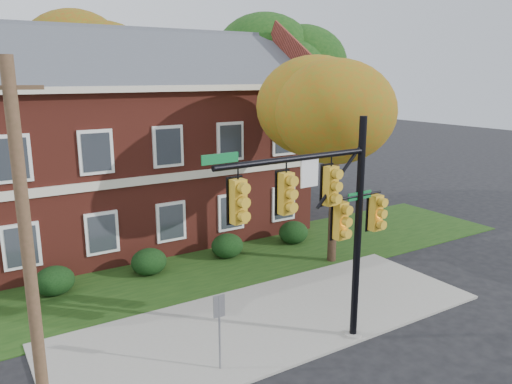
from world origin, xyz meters
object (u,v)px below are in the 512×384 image
hedge_far_right (293,232)px  tree_right_rear (293,66)px  sign_post (219,320)px  utility_pole (27,250)px  tree_near_right (344,100)px  hedge_right (227,246)px  traffic_signal (328,212)px  hedge_left (54,281)px  hedge_center (149,262)px  apartment_building (103,134)px  tree_far_rear (84,54)px

hedge_far_right → tree_right_rear: tree_right_rear is taller
sign_post → utility_pole: bearing=177.9°
tree_right_rear → sign_post: (-12.06, -13.40, -6.65)m
utility_pole → tree_near_right: bearing=30.1°
hedge_right → traffic_signal: bearing=-99.0°
hedge_left → hedge_center: (3.50, 0.00, 0.00)m
hedge_far_right → tree_near_right: tree_near_right is taller
tree_right_rear → utility_pole: tree_right_rear is taller
hedge_center → apartment_building: bearing=90.0°
tree_near_right → sign_post: 10.50m
hedge_left → hedge_far_right: bearing=0.0°
traffic_signal → hedge_far_right: bearing=56.1°
tree_right_rear → traffic_signal: tree_right_rear is taller
hedge_far_right → tree_far_rear: bearing=113.4°
hedge_far_right → hedge_right: bearing=180.0°
hedge_far_right → tree_near_right: 6.77m
hedge_right → hedge_far_right: (3.50, 0.00, 0.00)m
hedge_right → traffic_signal: size_ratio=0.21×
hedge_center → tree_right_rear: 14.94m
hedge_center → hedge_far_right: size_ratio=1.00×
hedge_center → utility_pole: size_ratio=0.17×
apartment_building → traffic_signal: apartment_building is taller
hedge_right → sign_post: size_ratio=0.64×
hedge_right → tree_near_right: bearing=-37.3°
tree_far_rear → traffic_signal: (0.91, -21.02, -4.77)m
tree_far_rear → hedge_center: bearing=-95.9°
hedge_far_right → tree_near_right: bearing=-85.5°
hedge_right → tree_near_right: 7.72m
tree_near_right → tree_right_rear: bearing=65.4°
tree_right_rear → traffic_signal: bearing=-122.9°
hedge_left → hedge_right: 7.00m
hedge_center → tree_right_rear: tree_right_rear is taller
hedge_left → tree_far_rear: 16.25m
utility_pole → apartment_building: bearing=79.5°
hedge_center → hedge_far_right: 7.00m
hedge_left → hedge_center: size_ratio=1.00×
hedge_right → hedge_far_right: bearing=0.0°
sign_post → hedge_center: bearing=87.9°
hedge_center → traffic_signal: traffic_signal is taller
hedge_far_right → traffic_signal: size_ratio=0.21×
tree_right_rear → tree_far_rear: (-9.97, 6.98, 0.72)m
hedge_left → tree_right_rear: (14.81, 6.11, 7.60)m
utility_pole → tree_far_rear: bearing=84.3°
apartment_building → traffic_signal: 13.40m
traffic_signal → hedge_left: bearing=122.9°
traffic_signal → utility_pole: (-7.25, 1.08, -0.01)m
hedge_center → sign_post: bearing=-95.8°
hedge_far_right → tree_right_rear: size_ratio=0.13×
traffic_signal → utility_pole: bearing=168.6°
hedge_left → utility_pole: utility_pole is taller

